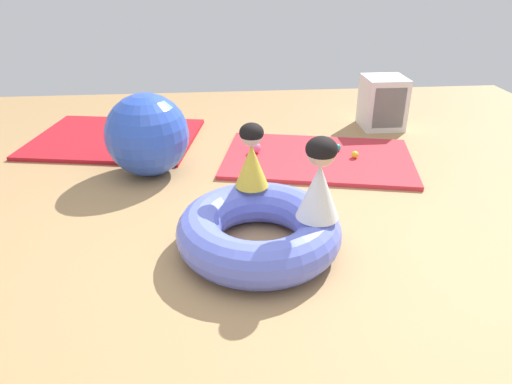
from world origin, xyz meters
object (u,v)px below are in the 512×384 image
Objects in this scene: exercise_ball_large at (147,135)px; child_in_yellow at (252,156)px; play_ball_orange at (180,123)px; storage_cube at (383,103)px; inflatable_cushion at (259,230)px; play_ball_yellow at (355,155)px; play_ball_teal at (337,148)px; play_ball_pink at (255,148)px; child_in_white at (319,179)px.

child_in_yellow is at bearing -48.48° from exercise_ball_large.
play_ball_orange is 0.17× the size of storage_cube.
play_ball_yellow is at bearing 53.13° from inflatable_cushion.
storage_cube is (2.23, -0.08, 0.19)m from play_ball_orange.
child_in_yellow is 0.64× the size of exercise_ball_large.
play_ball_pink is at bearing 178.59° from play_ball_teal.
child_in_yellow is at bearing 92.30° from inflatable_cushion.
play_ball_orange is at bearing -137.84° from child_in_white.
inflatable_cushion is 1.56m from exercise_ball_large.
exercise_ball_large is (-1.76, -0.27, 0.29)m from play_ball_teal.
inflatable_cushion is at bearing -85.36° from child_in_white.
child_in_yellow reaches higher than play_ball_orange.
play_ball_teal is at bearing 8.75° from exercise_ball_large.
inflatable_cushion reaches higher than play_ball_yellow.
storage_cube reaches higher than inflatable_cushion.
child_in_yellow is 4.33× the size of play_ball_pink.
play_ball_orange is at bearing 79.31° from exercise_ball_large.
play_ball_teal is (-0.12, 0.19, 0.00)m from play_ball_yellow.
play_ball_orange is at bearing 177.91° from storage_cube.
inflatable_cushion is at bearing -94.35° from play_ball_pink.
inflatable_cushion is at bearing -57.15° from exercise_ball_large.
play_ball_teal is at bearing 122.62° from child_in_yellow.
play_ball_orange reaches higher than play_ball_yellow.
exercise_ball_large is 1.28× the size of storage_cube.
play_ball_teal is 1.80m from exercise_ball_large.
storage_cube is (1.60, 2.31, 0.13)m from inflatable_cushion.
inflatable_cushion is 1.82m from play_ball_teal.
child_in_white is 1.83m from play_ball_teal.
play_ball_yellow is 0.22m from play_ball_teal.
play_ball_yellow is 1.95m from play_ball_orange.
exercise_ball_large reaches higher than storage_cube.
child_in_white is 0.73× the size of exercise_ball_large.
inflatable_cushion is 2.48m from play_ball_orange.
inflatable_cushion is at bearing -75.18° from play_ball_orange.
child_in_white is at bearing -117.25° from storage_cube.
storage_cube is at bearing 55.36° from inflatable_cushion.
play_ball_yellow is 0.99× the size of play_ball_teal.
play_ball_teal is at bearing -132.56° from storage_cube.
child_in_yellow is (-0.01, 0.37, 0.37)m from inflatable_cushion.
child_in_yellow reaches higher than play_ball_teal.
inflatable_cushion is at bearing -124.64° from storage_cube.
play_ball_orange is (-0.62, 2.02, -0.43)m from child_in_yellow.
play_ball_pink is 1.04m from exercise_ball_large.
storage_cube reaches higher than play_ball_teal.
inflatable_cushion is 1.60m from play_ball_pink.
exercise_ball_large reaches higher than play_ball_pink.
play_ball_pink is 0.15× the size of exercise_ball_large.
child_in_white is at bearing -68.39° from play_ball_orange.
child_in_white reaches higher than play_ball_teal.
play_ball_teal is at bearing -1.41° from play_ball_pink.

